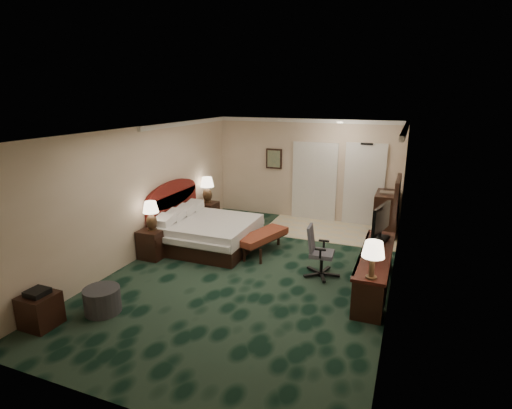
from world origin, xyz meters
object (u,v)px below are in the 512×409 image
at_px(lamp_far, 207,190).
at_px(desk_chair, 322,252).
at_px(minibar, 386,214).
at_px(desk, 375,271).
at_px(bed, 209,234).
at_px(nightstand_near, 153,243).
at_px(lamp_near, 151,216).
at_px(bed_bench, 262,243).
at_px(tv, 381,223).
at_px(ottoman, 102,300).
at_px(nightstand_far, 208,213).
at_px(side_table, 40,310).

height_order(lamp_far, desk_chair, lamp_far).
bearing_deg(lamp_far, minibar, 10.22).
bearing_deg(desk, bed, 168.93).
distance_m(nightstand_near, lamp_near, 0.61).
distance_m(bed, bed_bench, 1.24).
bearing_deg(lamp_near, tv, 11.68).
relative_size(nightstand_near, desk_chair, 0.62).
xyz_separation_m(bed_bench, ottoman, (-1.47, -3.21, -0.02)).
bearing_deg(bed, minibar, 33.36).
distance_m(bed, minibar, 4.31).
xyz_separation_m(bed, ottoman, (-0.25, -3.08, -0.11)).
relative_size(nightstand_far, tv, 0.65).
bearing_deg(nightstand_near, desk_chair, 6.54).
height_order(lamp_far, ottoman, lamp_far).
distance_m(nightstand_far, desk_chair, 4.06).
height_order(lamp_far, tv, tv).
relative_size(lamp_far, bed_bench, 0.50).
xyz_separation_m(lamp_far, ottoman, (0.62, -4.65, -0.69)).
height_order(lamp_far, minibar, lamp_far).
height_order(lamp_near, minibar, lamp_near).
distance_m(ottoman, tv, 5.00).
xyz_separation_m(bed_bench, desk, (2.42, -0.84, 0.12)).
relative_size(desk_chair, minibar, 0.95).
relative_size(lamp_near, minibar, 0.59).
height_order(nightstand_far, side_table, nightstand_far).
bearing_deg(bed, lamp_near, -129.86).
bearing_deg(desk, nightstand_near, -177.16).
bearing_deg(nightstand_near, lamp_far, 91.10).
xyz_separation_m(bed, side_table, (-0.82, -3.73, -0.06)).
bearing_deg(side_table, bed_bench, 62.07).
distance_m(lamp_far, ottoman, 4.74).
bearing_deg(lamp_far, side_table, -89.47).
bearing_deg(minibar, lamp_far, -169.78).
relative_size(lamp_near, desk_chair, 0.62).
bearing_deg(side_table, minibar, 54.09).
height_order(lamp_far, side_table, lamp_far).
relative_size(nightstand_near, nightstand_far, 1.08).
xyz_separation_m(nightstand_far, lamp_far, (-0.03, 0.05, 0.61)).
distance_m(bed_bench, ottoman, 3.53).
bearing_deg(bed_bench, tv, 13.26).
bearing_deg(ottoman, lamp_far, 97.58).
height_order(bed_bench, side_table, side_table).
bearing_deg(desk_chair, ottoman, -143.24).
distance_m(bed_bench, tv, 2.55).
relative_size(lamp_near, bed_bench, 0.46).
bearing_deg(bed_bench, lamp_far, 162.61).
height_order(desk, minibar, minibar).
distance_m(desk, minibar, 3.09).
height_order(nightstand_near, desk_chair, desk_chair).
bearing_deg(desk_chair, tv, 22.46).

